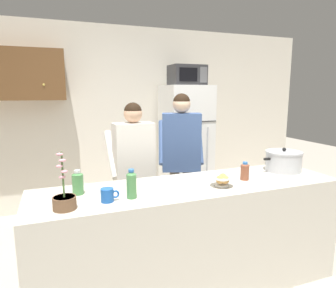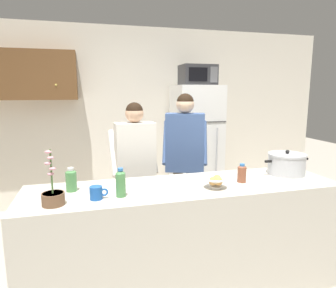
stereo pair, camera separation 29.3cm
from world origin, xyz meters
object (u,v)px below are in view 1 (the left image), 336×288
bottle_far_corner (131,184)px  potted_orchid (64,200)px  cooking_pot (283,161)px  bottle_mid_counter (245,171)px  bread_bowl (222,180)px  person_near_pot (134,162)px  refrigerator (186,146)px  coffee_mug (108,195)px  person_by_sink (181,150)px  bottle_near_edge (78,182)px  microwave (187,75)px

bottle_far_corner → potted_orchid: bearing=-173.8°
cooking_pot → bottle_mid_counter: bearing=-167.1°
bread_bowl → bottle_far_corner: 0.75m
person_near_pot → potted_orchid: person_near_pot is taller
refrigerator → potted_orchid: size_ratio=4.61×
refrigerator → person_near_pot: 1.53m
coffee_mug → potted_orchid: bearing=-172.3°
person_by_sink → bread_bowl: size_ratio=8.78×
person_by_sink → bottle_mid_counter: size_ratio=10.42×
bottle_near_edge → bottle_mid_counter: bottle_near_edge is taller
bottle_mid_counter → bottle_far_corner: bearing=-174.9°
person_by_sink → bottle_near_edge: person_by_sink is taller
cooking_pot → coffee_mug: cooking_pot is taller
person_near_pot → refrigerator: bearing=45.6°
bottle_far_corner → potted_orchid: (-0.46, -0.05, -0.04)m
person_near_pot → cooking_pot: 1.47m
cooking_pot → bread_bowl: size_ratio=2.39×
bread_bowl → potted_orchid: potted_orchid is taller
refrigerator → bottle_far_corner: 2.38m
refrigerator → bottle_far_corner: bearing=-123.5°
microwave → person_by_sink: 1.39m
coffee_mug → bread_bowl: (0.92, 0.01, 0.00)m
coffee_mug → potted_orchid: (-0.29, -0.04, 0.02)m
cooking_pot → potted_orchid: potted_orchid is taller
bottle_mid_counter → bottle_far_corner: 1.03m
person_by_sink → refrigerator: bearing=63.2°
microwave → person_near_pot: bearing=-135.0°
microwave → bottle_far_corner: 2.51m
microwave → bottle_near_edge: (-1.67, -1.73, -0.89)m
microwave → potted_orchid: size_ratio=1.26×
microwave → cooking_pot: 1.97m
person_near_pot → bread_bowl: (0.50, -0.89, 0.00)m
refrigerator → person_near_pot: (-1.07, -1.09, 0.09)m
microwave → bottle_mid_counter: bearing=-98.7°
coffee_mug → potted_orchid: size_ratio=0.34×
refrigerator → cooking_pot: refrigerator is taller
refrigerator → cooking_pot: bearing=-82.4°
bread_bowl → potted_orchid: bearing=-177.7°
refrigerator → coffee_mug: bearing=-126.7°
person_by_sink → bottle_near_edge: bearing=-146.6°
potted_orchid → bottle_mid_counter: bearing=5.5°
refrigerator → bread_bowl: size_ratio=9.34×
cooking_pot → bread_bowl: bearing=-165.1°
bottle_near_edge → person_near_pot: bearing=48.2°
person_by_sink → potted_orchid: size_ratio=4.33×
bread_bowl → person_by_sink: bearing=86.1°
cooking_pot → coffee_mug: size_ratio=3.44×
refrigerator → bottle_near_edge: bearing=-133.5°
refrigerator → bottle_mid_counter: (-0.28, -1.89, 0.12)m
bread_bowl → bottle_far_corner: bottle_far_corner is taller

